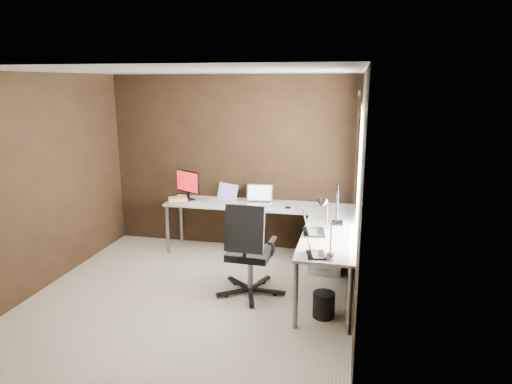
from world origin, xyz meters
The scene contains 15 objects.
room centered at (0.34, 0.07, 1.28)m, with size 3.60×3.60×2.50m.
desk centered at (0.84, 1.04, 0.68)m, with size 2.65×2.25×0.73m.
drawer_pedestal centered at (1.43, 1.15, 0.30)m, with size 0.42×0.50×0.60m, color silver.
monitor_left centered at (-0.60, 1.55, 0.97)m, with size 0.43×0.27×0.42m.
monitor_right centered at (1.56, 0.84, 0.97)m, with size 0.13×0.52×0.43m.
laptop_white centered at (-0.05, 1.56, 0.78)m, with size 0.45×0.40×0.24m.
laptop_silver centered at (0.45, 1.57, 0.78)m, with size 0.40×0.30×0.25m.
laptop_black_big centered at (1.29, 0.41, 0.78)m, with size 0.29×0.38×0.23m.
laptop_black_small centered at (1.39, -0.28, 0.77)m, with size 0.23×0.28×0.17m.
book_stack centered at (-0.66, 1.30, 0.77)m, with size 0.32×0.30×0.09m.
mouse_left centered at (-0.56, 1.38, 0.75)m, with size 0.09×0.06×0.03m, color black.
mouse_corner centered at (0.89, 1.35, 0.75)m, with size 0.09×0.06×0.03m, color black.
desk_lamp centered at (1.49, -0.29, 1.10)m, with size 0.19×0.22×0.59m.
office_chair centered at (0.62, 0.22, 0.32)m, with size 0.62×0.62×1.11m.
wastebasket centered at (1.50, -0.12, 0.13)m, with size 0.23×0.23×0.27m, color black.
Camera 1 is at (1.74, -4.50, 2.39)m, focal length 32.00 mm.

